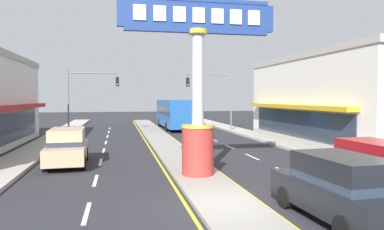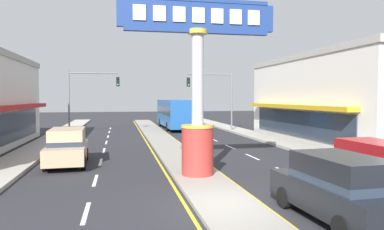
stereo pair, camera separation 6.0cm
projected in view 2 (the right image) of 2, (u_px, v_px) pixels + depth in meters
ground_plane at (227, 208)px, 11.43m from camera, size 160.00×160.00×0.00m
median_strip at (162, 140)px, 29.05m from camera, size 2.18×52.00×0.14m
sidewalk_left at (41, 146)px, 25.34m from camera, size 2.24×60.00×0.18m
sidewalk_right at (273, 140)px, 28.84m from camera, size 2.24×60.00×0.18m
lane_markings at (164, 143)px, 27.73m from camera, size 8.92×52.00×0.01m
district_sign at (198, 96)px, 15.59m from camera, size 6.87×1.47×7.65m
storefront_right at (345, 98)px, 29.08m from camera, size 9.53×18.49×6.96m
traffic_light_left_side at (88, 90)px, 34.49m from camera, size 4.86×0.46×6.20m
traffic_light_right_side at (215, 91)px, 36.63m from camera, size 4.86×0.46×6.20m
suv_near_right_lane at (339, 187)px, 10.15m from camera, size 2.13×4.69×1.90m
bus_far_right_lane at (174, 112)px, 40.71m from camera, size 2.66×11.23×3.26m
suv_near_left_lane at (375, 165)px, 13.43m from camera, size 2.07×4.65×1.90m
suv_mid_left_lane at (67, 146)px, 18.67m from camera, size 2.12×4.68×1.90m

